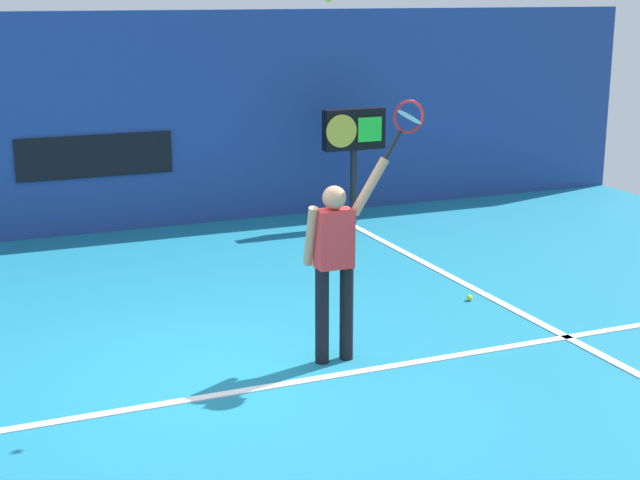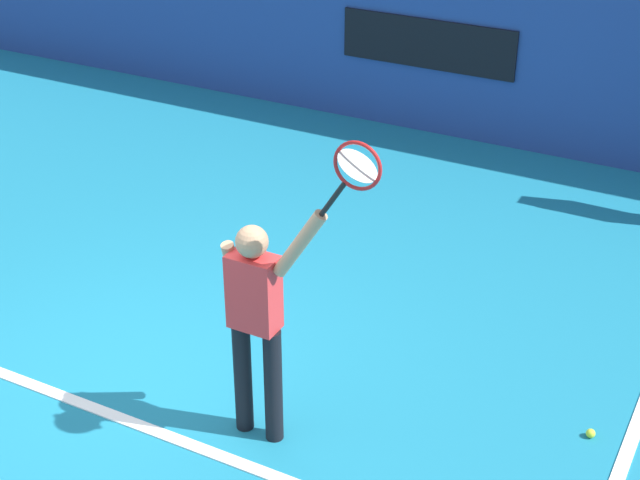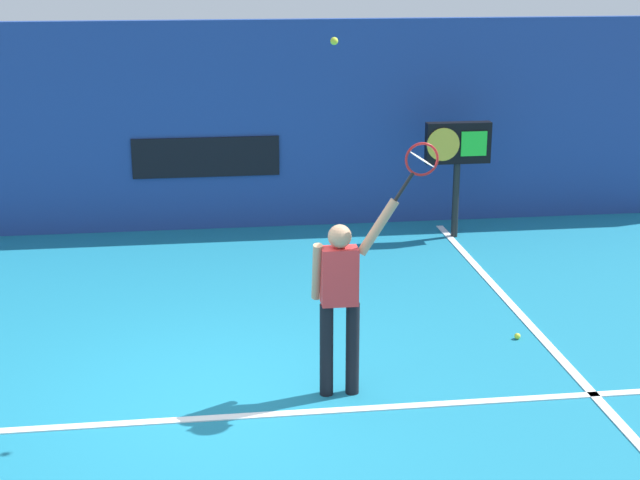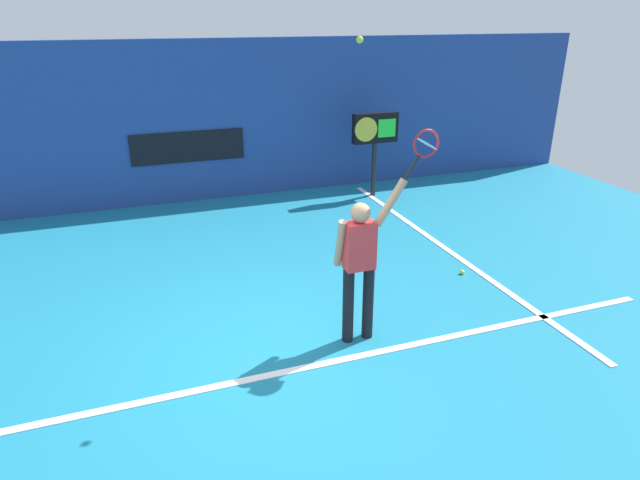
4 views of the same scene
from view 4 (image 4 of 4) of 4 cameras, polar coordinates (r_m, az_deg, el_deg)
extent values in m
plane|color=teal|center=(6.35, -5.90, -11.87)|extent=(18.00, 18.00, 0.00)
cube|color=navy|center=(11.30, -13.82, 11.68)|extent=(18.00, 0.20, 3.13)
cube|color=black|center=(11.27, -13.53, 9.37)|extent=(2.20, 0.03, 0.60)
cube|color=white|center=(6.04, -4.99, -13.77)|extent=(10.00, 0.10, 0.01)
cube|color=white|center=(9.25, 12.70, -0.73)|extent=(0.10, 7.00, 0.01)
cylinder|color=black|center=(6.35, 2.94, -6.84)|extent=(0.13, 0.13, 0.92)
cylinder|color=black|center=(6.44, 5.01, -6.46)|extent=(0.13, 0.13, 0.92)
cube|color=red|center=(6.07, 4.12, -0.59)|extent=(0.34, 0.20, 0.55)
sphere|color=tan|center=(5.93, 4.23, 2.83)|extent=(0.22, 0.22, 0.22)
cylinder|color=tan|center=(6.05, 7.33, 3.87)|extent=(0.39, 0.09, 0.54)
cylinder|color=tan|center=(6.06, 2.09, -0.34)|extent=(0.09, 0.23, 0.58)
cylinder|color=black|center=(6.05, 9.51, 7.43)|extent=(0.19, 0.03, 0.27)
torus|color=red|center=(6.07, 10.98, 9.80)|extent=(0.43, 0.02, 0.43)
cylinder|color=silver|center=(6.07, 10.98, 9.80)|extent=(0.23, 0.27, 0.15)
sphere|color=#CCE033|center=(5.58, 4.15, 20.04)|extent=(0.07, 0.07, 0.07)
cylinder|color=black|center=(11.54, 5.59, 7.32)|extent=(0.10, 0.10, 1.12)
cube|color=black|center=(11.34, 5.75, 11.51)|extent=(0.95, 0.18, 0.60)
cylinder|color=gold|center=(11.15, 4.81, 11.36)|extent=(0.48, 0.02, 0.48)
cube|color=#26D833|center=(11.34, 6.95, 11.46)|extent=(0.38, 0.02, 0.36)
sphere|color=#CCE033|center=(8.37, 14.54, -3.24)|extent=(0.07, 0.07, 0.07)
camera|label=1|loc=(2.95, -176.39, -25.88)|focal=53.91mm
camera|label=2|loc=(5.32, 70.28, 19.61)|focal=53.57mm
camera|label=3|loc=(3.27, 141.73, -9.26)|focal=52.99mm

